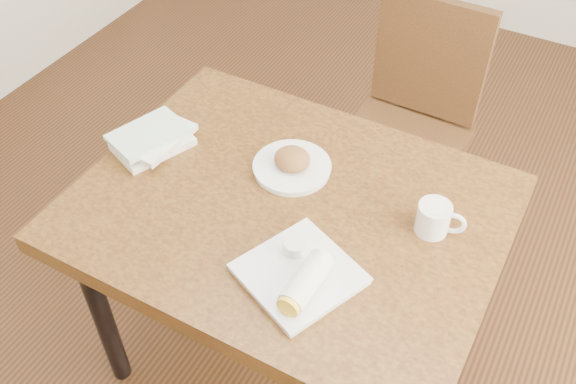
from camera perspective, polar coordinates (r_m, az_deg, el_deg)
The scene contains 7 objects.
ground at distance 2.32m, azimuth 0.00°, elevation -14.19°, with size 4.00×5.00×0.01m, color #472814.
table at distance 1.78m, azimuth 0.00°, elevation -3.06°, with size 1.12×0.87×0.75m.
chair_far at distance 2.37m, azimuth 10.96°, elevation 6.74°, with size 0.43×0.43×0.95m.
plate_scone at distance 1.80m, azimuth 0.36°, elevation 2.48°, with size 0.22×0.22×0.07m.
coffee_mug at distance 1.66m, azimuth 12.93°, elevation -2.27°, with size 0.13×0.09×0.09m.
plate_burrito at distance 1.53m, azimuth 1.14°, elevation -7.46°, with size 0.33×0.33×0.08m.
book_stack at distance 1.91m, azimuth -11.92°, elevation 4.61°, with size 0.22×0.25×0.06m.
Camera 1 is at (0.57, -1.04, 1.99)m, focal length 40.00 mm.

